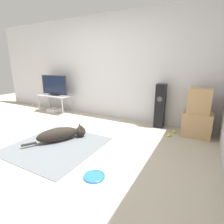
% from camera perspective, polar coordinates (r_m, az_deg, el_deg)
% --- Properties ---
extents(ground_plane, '(12.00, 12.00, 0.00)m').
position_cam_1_polar(ground_plane, '(3.23, -19.72, -10.77)').
color(ground_plane, '#BCB29E').
extents(wall_back, '(8.00, 0.06, 2.55)m').
position_cam_1_polar(wall_back, '(4.57, -0.98, 14.15)').
color(wall_back, silver).
rests_on(wall_back, ground_plane).
extents(area_rug, '(1.45, 1.46, 0.01)m').
position_cam_1_polar(area_rug, '(3.25, -17.57, -10.35)').
color(area_rug, slate).
rests_on(area_rug, ground_plane).
extents(dog, '(0.67, 1.00, 0.26)m').
position_cam_1_polar(dog, '(3.36, -16.02, -6.93)').
color(dog, black).
rests_on(dog, area_rug).
extents(frisbee, '(0.27, 0.27, 0.03)m').
position_cam_1_polar(frisbee, '(2.35, -5.79, -20.14)').
color(frisbee, blue).
rests_on(frisbee, ground_plane).
extents(cardboard_box_lower, '(0.52, 0.40, 0.47)m').
position_cam_1_polar(cardboard_box_lower, '(3.80, 25.89, -3.63)').
color(cardboard_box_lower, tan).
rests_on(cardboard_box_lower, ground_plane).
extents(cardboard_box_upper, '(0.40, 0.31, 0.47)m').
position_cam_1_polar(cardboard_box_upper, '(3.67, 26.64, 3.31)').
color(cardboard_box_upper, tan).
rests_on(cardboard_box_upper, cardboard_box_lower).
extents(floor_speaker, '(0.20, 0.21, 0.97)m').
position_cam_1_polar(floor_speaker, '(3.98, 15.43, 1.90)').
color(floor_speaker, black).
rests_on(floor_speaker, ground_plane).
extents(tv_stand, '(0.99, 0.49, 0.50)m').
position_cam_1_polar(tv_stand, '(5.36, -18.09, 4.60)').
color(tv_stand, '#A8A8AD').
rests_on(tv_stand, ground_plane).
extents(tv, '(0.91, 0.20, 0.56)m').
position_cam_1_polar(tv, '(5.31, -18.37, 8.19)').
color(tv, '#232326').
rests_on(tv, tv_stand).
extents(tennis_ball_by_boxes, '(0.07, 0.07, 0.07)m').
position_cam_1_polar(tennis_ball_by_boxes, '(3.84, 19.73, -6.02)').
color(tennis_ball_by_boxes, '#C6E033').
rests_on(tennis_ball_by_boxes, ground_plane).
extents(tennis_ball_near_speaker, '(0.07, 0.07, 0.07)m').
position_cam_1_polar(tennis_ball_near_speaker, '(3.62, 18.07, -7.17)').
color(tennis_ball_near_speaker, '#C6E033').
rests_on(tennis_ball_near_speaker, ground_plane).
extents(game_console, '(0.34, 0.29, 0.09)m').
position_cam_1_polar(game_console, '(5.50, -18.39, 0.59)').
color(game_console, white).
rests_on(game_console, ground_plane).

